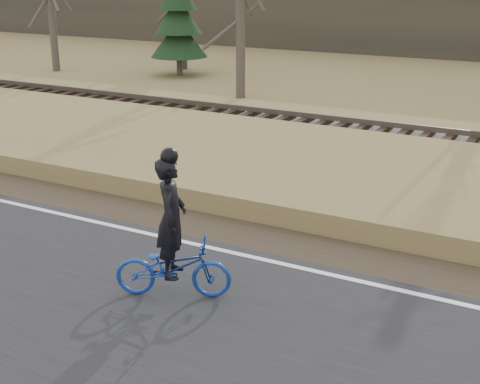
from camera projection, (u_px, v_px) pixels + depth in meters
The scene contains 10 objects.
ground at pixel (50, 219), 13.45m from camera, with size 120.00×120.00×0.00m, color olive.
edge_line at pixel (57, 213), 13.59m from camera, with size 120.00×0.12×0.01m, color silver.
shoulder at pixel (90, 201), 14.44m from camera, with size 120.00×1.60×0.04m, color #473A2B.
embankment at pixel (168, 159), 16.86m from camera, with size 120.00×5.00×0.44m, color olive.
ballast at pixel (240, 128), 20.02m from camera, with size 120.00×3.00×0.45m, color slate.
railroad at pixel (240, 118), 19.92m from camera, with size 120.00×2.40×0.29m.
treeline_backdrop at pixel (428, 0), 37.39m from camera, with size 120.00×4.00×6.00m, color #383328.
cyclist at pixel (173, 249), 9.99m from camera, with size 1.86×1.28×2.34m.
bare_tree_near_left at pixel (240, 17), 24.80m from camera, with size 0.36×0.36×6.07m, color #50443B.
conifer at pixel (178, 16), 30.09m from camera, with size 2.60×2.60×5.65m.
Camera 1 is at (9.38, -9.17, 4.86)m, focal length 50.00 mm.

